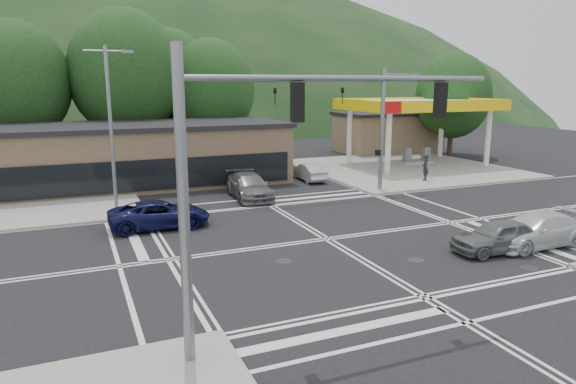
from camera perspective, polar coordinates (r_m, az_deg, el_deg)
name	(u,v)px	position (r m, az deg, el deg)	size (l,w,h in m)	color
ground	(327,239)	(23.90, 4.35, -5.23)	(120.00, 120.00, 0.00)	black
sidewalk_ne	(404,168)	(44.10, 12.74, 2.61)	(16.00, 16.00, 0.15)	gray
gas_station_canopy	(419,107)	(45.57, 14.35, 9.12)	(12.32, 8.34, 5.75)	silver
convenience_store	(387,133)	(54.84, 10.99, 6.41)	(10.00, 6.00, 3.80)	#846B4F
commercial_row	(112,158)	(37.66, -18.98, 3.64)	(24.00, 8.00, 4.00)	brown
hill_north	(124,118)	(110.96, -17.75, 7.83)	(252.00, 126.00, 140.00)	#163118
tree_n_a	(15,82)	(44.35, -28.05, 10.75)	(8.00, 8.00, 11.75)	#382619
tree_n_b	(126,74)	(44.47, -17.60, 12.42)	(9.00, 9.00, 12.98)	#382619
tree_n_c	(211,90)	(45.72, -8.58, 11.18)	(7.60, 7.60, 10.87)	#382619
tree_n_e	(167,82)	(48.98, -13.29, 11.81)	(8.40, 8.40, 11.98)	#382619
tree_ne	(453,96)	(53.07, 17.87, 10.14)	(7.20, 7.20, 9.99)	#382619
streetlight_nw	(112,121)	(29.37, -19.02, 7.43)	(2.50, 0.25, 9.00)	slate
signal_mast_ne	(366,115)	(33.46, 8.65, 8.47)	(11.65, 0.30, 8.00)	slate
signal_mast_sw	(254,163)	(12.89, -3.81, 3.23)	(9.14, 0.28, 8.00)	slate
car_blue_west	(160,214)	(26.30, -14.09, -2.41)	(2.27, 4.93, 1.37)	#0D0F3B
car_grey_center	(498,236)	(23.63, 22.34, -4.56)	(1.65, 4.11, 1.40)	#5D5F62
car_silver_east	(535,230)	(25.17, 25.80, -3.81)	(2.05, 5.05, 1.46)	silver
car_queue_a	(309,172)	(37.92, 2.37, 2.27)	(1.37, 3.92, 1.29)	#B9BBC0
car_queue_b	(277,163)	(41.31, -1.18, 3.25)	(1.81, 4.49, 1.53)	#B4B4B0
car_northbound	(249,186)	(32.13, -4.34, 0.66)	(2.12, 5.22, 1.52)	#5A5C5F
pedestrian	(425,167)	(38.54, 15.01, 2.68)	(0.68, 0.45, 1.86)	black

